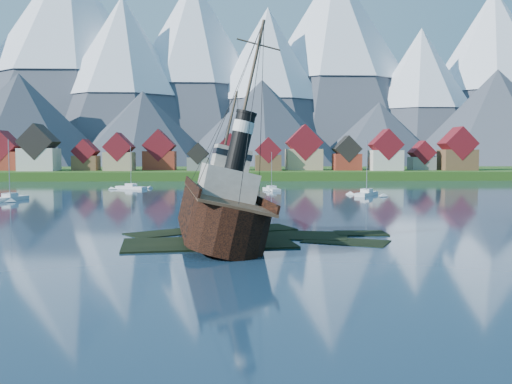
{
  "coord_description": "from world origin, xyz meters",
  "views": [
    {
      "loc": [
        -0.06,
        -62.4,
        9.79
      ],
      "look_at": [
        2.39,
        6.0,
        5.0
      ],
      "focal_mm": 40.0,
      "sensor_mm": 36.0,
      "label": 1
    }
  ],
  "objects_px": {
    "tugboat_wreck": "(214,208)",
    "sailboat_f": "(10,199)",
    "sailboat_d": "(367,194)",
    "sailboat_e": "(272,190)",
    "sailboat_c": "(131,188)"
  },
  "relations": [
    {
      "from": "tugboat_wreck",
      "to": "sailboat_f",
      "type": "distance_m",
      "value": 66.06
    },
    {
      "from": "tugboat_wreck",
      "to": "sailboat_f",
      "type": "height_order",
      "value": "tugboat_wreck"
    },
    {
      "from": "sailboat_d",
      "to": "sailboat_e",
      "type": "bearing_deg",
      "value": 170.72
    },
    {
      "from": "sailboat_c",
      "to": "tugboat_wreck",
      "type": "bearing_deg",
      "value": -132.43
    },
    {
      "from": "sailboat_d",
      "to": "sailboat_f",
      "type": "height_order",
      "value": "sailboat_f"
    },
    {
      "from": "sailboat_f",
      "to": "sailboat_d",
      "type": "bearing_deg",
      "value": 23.15
    },
    {
      "from": "sailboat_c",
      "to": "sailboat_f",
      "type": "bearing_deg",
      "value": -175.17
    },
    {
      "from": "sailboat_e",
      "to": "tugboat_wreck",
      "type": "bearing_deg",
      "value": -111.95
    },
    {
      "from": "sailboat_e",
      "to": "sailboat_f",
      "type": "relative_size",
      "value": 0.8
    },
    {
      "from": "sailboat_d",
      "to": "tugboat_wreck",
      "type": "bearing_deg",
      "value": -86.21
    },
    {
      "from": "sailboat_c",
      "to": "sailboat_e",
      "type": "xyz_separation_m",
      "value": [
        37.09,
        -7.65,
        -0.04
      ]
    },
    {
      "from": "sailboat_c",
      "to": "sailboat_e",
      "type": "height_order",
      "value": "sailboat_c"
    },
    {
      "from": "sailboat_d",
      "to": "sailboat_f",
      "type": "bearing_deg",
      "value": -140.21
    },
    {
      "from": "tugboat_wreck",
      "to": "sailboat_d",
      "type": "distance_m",
      "value": 68.63
    },
    {
      "from": "tugboat_wreck",
      "to": "sailboat_d",
      "type": "xyz_separation_m",
      "value": [
        32.15,
        60.56,
        -2.98
      ]
    }
  ]
}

